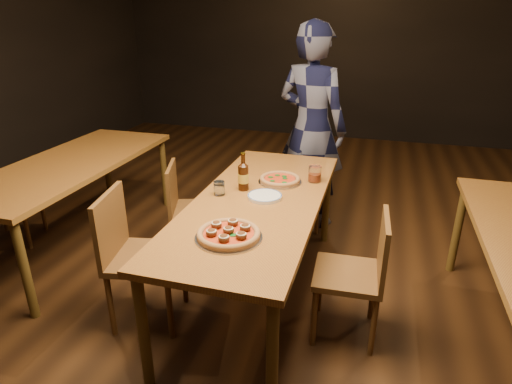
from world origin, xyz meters
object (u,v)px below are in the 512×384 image
(water_glass, at_px, (219,188))
(pizza_meatball, at_px, (229,234))
(chair_main_e, at_px, (348,274))
(beer_bottle, at_px, (243,177))
(chair_main_sw, at_px, (196,209))
(diner, at_px, (311,128))
(amber_glass, at_px, (315,174))
(table_left, at_px, (70,170))
(chair_end, at_px, (305,183))
(plate_stack, at_px, (265,196))
(pizza_margherita, at_px, (280,179))
(table_main, at_px, (258,209))
(chair_main_nw, at_px, (146,257))
(chair_nbr_left, at_px, (8,193))

(water_glass, bearing_deg, pizza_meatball, -64.44)
(chair_main_e, relative_size, beer_bottle, 3.31)
(chair_main_sw, relative_size, diner, 0.45)
(chair_main_sw, height_order, water_glass, water_glass)
(amber_glass, bearing_deg, table_left, -176.55)
(chair_main_e, relative_size, chair_end, 1.04)
(chair_end, relative_size, plate_stack, 3.64)
(pizza_margherita, bearing_deg, amber_glass, 19.25)
(chair_end, height_order, diner, diner)
(pizza_margherita, bearing_deg, water_glass, -134.71)
(table_main, bearing_deg, chair_main_e, -18.56)
(pizza_margherita, bearing_deg, beer_bottle, -134.41)
(chair_main_sw, xyz_separation_m, pizza_meatball, (0.63, -0.95, 0.36))
(diner, bearing_deg, chair_main_sw, 70.52)
(chair_main_e, bearing_deg, chair_main_sw, -118.81)
(chair_main_nw, distance_m, chair_main_sw, 0.83)
(diner, bearing_deg, table_main, 104.97)
(pizza_margherita, height_order, beer_bottle, beer_bottle)
(chair_main_e, bearing_deg, chair_nbr_left, -100.57)
(chair_nbr_left, bearing_deg, table_main, -115.76)
(amber_glass, bearing_deg, pizza_meatball, -107.72)
(chair_main_sw, distance_m, diner, 1.29)
(amber_glass, xyz_separation_m, diner, (-0.18, 0.90, 0.11))
(chair_main_sw, bearing_deg, table_left, 77.03)
(table_main, distance_m, amber_glass, 0.53)
(pizza_meatball, relative_size, beer_bottle, 1.42)
(chair_main_nw, relative_size, amber_glass, 8.06)
(pizza_margherita, relative_size, beer_bottle, 1.20)
(beer_bottle, height_order, diner, diner)
(chair_main_e, height_order, chair_end, chair_main_e)
(chair_main_e, xyz_separation_m, beer_bottle, (-0.76, 0.34, 0.42))
(chair_nbr_left, xyz_separation_m, amber_glass, (2.59, 0.23, 0.36))
(table_left, relative_size, chair_nbr_left, 2.26)
(chair_main_e, bearing_deg, plate_stack, -114.99)
(beer_bottle, xyz_separation_m, diner, (0.26, 1.19, 0.07))
(chair_main_nw, distance_m, chair_main_e, 1.25)
(chair_main_e, distance_m, amber_glass, 0.80)
(plate_stack, bearing_deg, amber_glass, 55.86)
(chair_main_e, relative_size, pizza_meatball, 2.33)
(table_main, relative_size, chair_nbr_left, 2.26)
(table_main, height_order, plate_stack, plate_stack)
(table_main, height_order, beer_bottle, beer_bottle)
(water_glass, bearing_deg, beer_bottle, 44.79)
(table_left, height_order, chair_main_nw, chair_main_nw)
(chair_main_nw, xyz_separation_m, chair_nbr_left, (-1.68, 0.62, -0.02))
(chair_main_nw, xyz_separation_m, beer_bottle, (0.47, 0.55, 0.38))
(table_main, distance_m, chair_main_e, 0.70)
(beer_bottle, bearing_deg, table_main, -42.11)
(chair_main_nw, xyz_separation_m, water_glass, (0.34, 0.43, 0.34))
(table_left, height_order, beer_bottle, beer_bottle)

